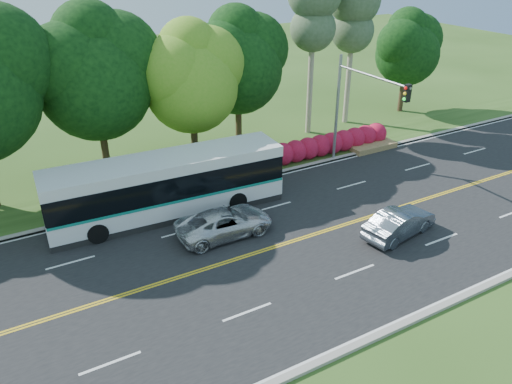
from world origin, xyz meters
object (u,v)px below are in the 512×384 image
suv (225,223)px  transit_bus (167,187)px  sedan (399,223)px  traffic_signal (358,99)px

suv → transit_bus: bearing=27.0°
transit_bus → suv: size_ratio=2.57×
sedan → suv: size_ratio=0.87×
traffic_signal → suv: 11.82m
traffic_signal → suv: traffic_signal is taller
traffic_signal → suv: size_ratio=1.43×
traffic_signal → suv: bearing=-163.4°
sedan → suv: (-7.58, 4.34, -0.02)m
traffic_signal → transit_bus: bearing=178.9°
transit_bus → suv: 3.92m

